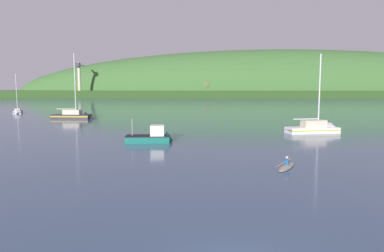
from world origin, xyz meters
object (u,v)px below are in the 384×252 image
object	(u,v)px
canoe_with_paddler	(287,166)
fishing_boat_moored	(153,138)
dockside_crane	(80,80)
sailboat_far_left	(318,130)
sailboat_midwater_white	(76,117)
sailboat_near_mooring	(18,112)

from	to	relation	value
canoe_with_paddler	fishing_boat_moored	bearing A→B (deg)	-108.31
dockside_crane	canoe_with_paddler	xyz separation A→B (m)	(78.56, -197.10, -10.99)
dockside_crane	sailboat_far_left	size ratio (longest dim) A/B	1.91
sailboat_far_left	fishing_boat_moored	xyz separation A→B (m)	(-21.69, -8.45, 0.07)
sailboat_midwater_white	sailboat_far_left	xyz separation A→B (m)	(40.54, -22.10, 0.04)
sailboat_near_mooring	sailboat_far_left	size ratio (longest dim) A/B	0.88
dockside_crane	sailboat_midwater_white	xyz separation A→B (m)	(48.06, -153.71, -10.76)
dockside_crane	sailboat_midwater_white	distance (m)	161.41
dockside_crane	sailboat_far_left	world-z (taller)	dockside_crane
sailboat_midwater_white	canoe_with_paddler	bearing A→B (deg)	-51.04
sailboat_near_mooring	sailboat_midwater_white	bearing A→B (deg)	30.46
sailboat_near_mooring	fishing_boat_moored	distance (m)	59.10
fishing_boat_moored	canoe_with_paddler	size ratio (longest dim) A/B	1.55
sailboat_near_mooring	sailboat_far_left	xyz separation A→B (m)	(59.55, -36.93, 0.11)
sailboat_midwater_white	sailboat_far_left	world-z (taller)	sailboat_midwater_white
dockside_crane	sailboat_far_left	bearing A→B (deg)	-153.93
sailboat_midwater_white	fishing_boat_moored	distance (m)	35.89
fishing_boat_moored	sailboat_near_mooring	bearing A→B (deg)	127.57
dockside_crane	canoe_with_paddler	size ratio (longest dim) A/B	6.44
sailboat_far_left	sailboat_midwater_white	bearing A→B (deg)	142.02
fishing_boat_moored	canoe_with_paddler	bearing A→B (deg)	-50.06
sailboat_far_left	fishing_boat_moored	world-z (taller)	sailboat_far_left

